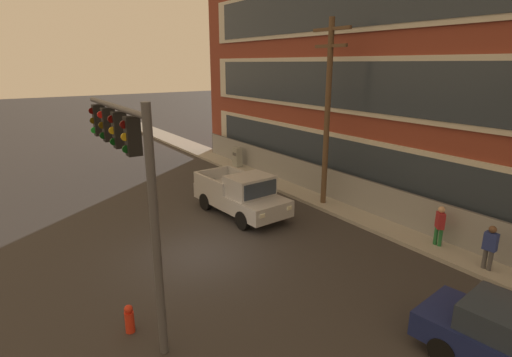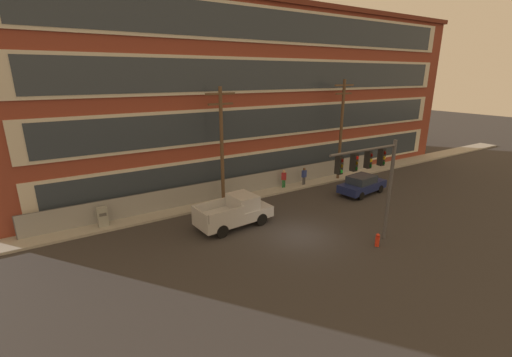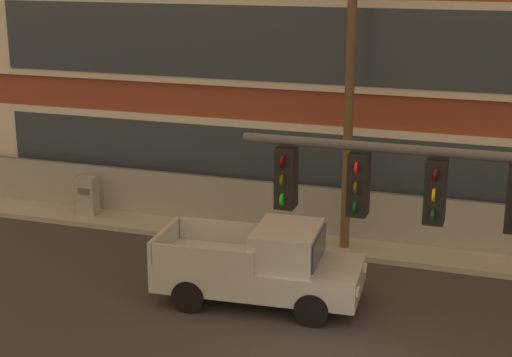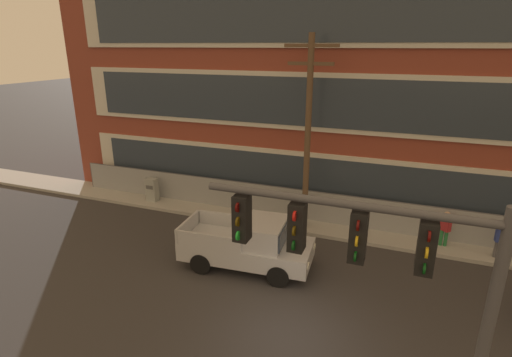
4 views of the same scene
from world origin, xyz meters
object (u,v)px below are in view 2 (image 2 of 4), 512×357
(utility_pole_midblock, at_px, (341,127))
(fire_hydrant, at_px, (377,240))
(sedan_navy, at_px, (362,184))
(pedestrian_by_fence, at_px, (304,176))
(traffic_signal_mast, at_px, (372,171))
(utility_pole_near_corner, at_px, (222,142))
(electrical_cabinet, at_px, (103,218))
(pickup_truck_silver, at_px, (235,212))
(pedestrian_near_cabinet, at_px, (284,178))

(utility_pole_midblock, xyz_separation_m, fire_hydrant, (-7.49, -10.55, -4.55))
(sedan_navy, distance_m, pedestrian_by_fence, 4.89)
(traffic_signal_mast, relative_size, utility_pole_near_corner, 0.69)
(sedan_navy, distance_m, electrical_cabinet, 19.54)
(traffic_signal_mast, bearing_deg, electrical_cabinet, 139.54)
(traffic_signal_mast, distance_m, sedan_navy, 9.90)
(pickup_truck_silver, height_order, pedestrian_by_fence, pickup_truck_silver)
(sedan_navy, height_order, pedestrian_by_fence, pedestrian_by_fence)
(sedan_navy, bearing_deg, pedestrian_near_cabinet, 137.57)
(utility_pole_midblock, bearing_deg, electrical_cabinet, 178.91)
(pedestrian_by_fence, bearing_deg, fire_hydrant, -108.24)
(traffic_signal_mast, relative_size, fire_hydrant, 7.64)
(traffic_signal_mast, relative_size, pickup_truck_silver, 1.16)
(traffic_signal_mast, xyz_separation_m, utility_pole_near_corner, (-3.85, 10.28, 0.31))
(traffic_signal_mast, relative_size, pedestrian_by_fence, 3.53)
(electrical_cabinet, xyz_separation_m, pedestrian_by_fence, (16.30, -0.23, 0.27))
(sedan_navy, relative_size, fire_hydrant, 5.85)
(sedan_navy, xyz_separation_m, fire_hydrant, (-6.30, -6.68, -0.42))
(electrical_cabinet, bearing_deg, traffic_signal_mast, -40.46)
(pickup_truck_silver, distance_m, sedan_navy, 11.77)
(utility_pole_midblock, relative_size, fire_hydrant, 11.57)
(traffic_signal_mast, bearing_deg, utility_pole_midblock, 51.71)
(utility_pole_midblock, bearing_deg, traffic_signal_mast, -128.29)
(utility_pole_midblock, distance_m, fire_hydrant, 13.71)
(pickup_truck_silver, bearing_deg, fire_hydrant, -51.13)
(pickup_truck_silver, height_order, sedan_navy, pickup_truck_silver)
(fire_hydrant, bearing_deg, pedestrian_near_cabinet, 81.91)
(sedan_navy, xyz_separation_m, pedestrian_by_fence, (-2.77, 4.02, 0.18))
(sedan_navy, relative_size, pedestrian_by_fence, 2.70)
(pedestrian_by_fence, bearing_deg, utility_pole_near_corner, 179.80)
(pedestrian_near_cabinet, height_order, fire_hydrant, pedestrian_near_cabinet)
(traffic_signal_mast, relative_size, sedan_navy, 1.30)
(pedestrian_near_cabinet, bearing_deg, pickup_truck_silver, -149.02)
(electrical_cabinet, height_order, pedestrian_by_fence, pedestrian_by_fence)
(pedestrian_near_cabinet, relative_size, fire_hydrant, 2.17)
(electrical_cabinet, xyz_separation_m, pedestrian_near_cabinet, (14.34, 0.08, 0.27))
(pickup_truck_silver, bearing_deg, utility_pole_midblock, 16.18)
(utility_pole_midblock, height_order, pedestrian_by_fence, utility_pole_midblock)
(utility_pole_midblock, xyz_separation_m, pedestrian_by_fence, (-3.96, 0.16, -3.96))
(traffic_signal_mast, xyz_separation_m, electrical_cabinet, (-12.29, 10.48, -3.72))
(traffic_signal_mast, height_order, utility_pole_midblock, utility_pole_midblock)
(utility_pole_near_corner, bearing_deg, electrical_cabinet, 178.64)
(pedestrian_near_cabinet, distance_m, fire_hydrant, 11.14)
(fire_hydrant, bearing_deg, utility_pole_midblock, 54.62)
(electrical_cabinet, xyz_separation_m, fire_hydrant, (12.77, -10.93, -0.33))
(electrical_cabinet, relative_size, fire_hydrant, 1.81)
(pickup_truck_silver, relative_size, utility_pole_midblock, 0.57)
(fire_hydrant, bearing_deg, pedestrian_by_fence, 71.76)
(traffic_signal_mast, height_order, pedestrian_near_cabinet, traffic_signal_mast)
(utility_pole_near_corner, distance_m, fire_hydrant, 12.37)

